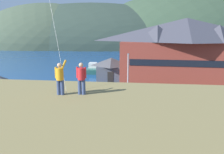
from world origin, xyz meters
TOP-DOWN VIEW (x-y plane):
  - ground_plane at (0.00, 0.00)m, footprint 600.00×600.00m
  - parking_lot_pad at (0.00, 5.00)m, footprint 40.00×20.00m
  - bay_water at (0.00, 60.00)m, footprint 360.00×84.00m
  - far_hill_west_ridge at (-52.13, 112.17)m, footprint 85.94×67.93m
  - far_hill_east_peak at (-27.62, 114.32)m, footprint 143.19×69.44m
  - far_hill_center_saddle at (27.83, 118.96)m, footprint 114.62×73.86m
  - harbor_lodge at (10.97, 22.47)m, footprint 24.80×11.34m
  - storage_shed_waterside at (-2.68, 22.65)m, footprint 6.02×5.13m
  - wharf_dock at (-4.35, 34.37)m, footprint 3.20×12.36m
  - moored_boat_wharfside at (-7.97, 30.96)m, footprint 3.26×8.13m
  - parked_car_back_row_left at (3.67, 6.68)m, footprint 4.31×2.28m
  - parked_car_corner_spot at (8.48, 0.57)m, footprint 4.28×2.20m
  - parked_car_back_row_right at (-9.44, -0.30)m, footprint 4.32×2.30m
  - parked_car_front_row_silver at (11.38, 6.33)m, footprint 4.30×2.25m
  - parked_car_mid_row_far at (1.74, 1.23)m, footprint 4.26×2.17m
  - parking_light_pole at (1.17, 10.56)m, footprint 0.24×0.78m
  - person_kite_flyer at (-1.44, -9.39)m, footprint 0.55×0.64m
  - person_companion at (-0.32, -9.20)m, footprint 0.55×0.40m

SIDE VIEW (x-z plane):
  - ground_plane at x=0.00m, z-range 0.00..0.00m
  - far_hill_west_ridge at x=-52.13m, z-range -24.54..24.54m
  - far_hill_east_peak at x=-27.62m, z-range -24.53..24.53m
  - far_hill_center_saddle at x=27.83m, z-range -30.65..30.65m
  - bay_water at x=0.00m, z-range 0.00..0.03m
  - parking_lot_pad at x=0.00m, z-range 0.00..0.10m
  - wharf_dock at x=-4.35m, z-range 0.00..0.70m
  - moored_boat_wharfside at x=-7.97m, z-range -0.36..1.80m
  - parked_car_back_row_left at x=3.67m, z-range 0.15..1.97m
  - parked_car_corner_spot at x=8.48m, z-range 0.15..1.97m
  - parked_car_back_row_right at x=-9.44m, z-range 0.15..1.97m
  - parked_car_front_row_silver at x=11.38m, z-range 0.15..1.97m
  - parked_car_mid_row_far at x=1.74m, z-range 0.15..1.97m
  - storage_shed_waterside at x=-2.68m, z-range 0.09..4.42m
  - parking_light_pole at x=1.17m, z-range 0.63..6.90m
  - harbor_lodge at x=10.97m, z-range 0.37..12.05m
  - person_companion at x=-0.32m, z-range 6.25..7.99m
  - person_kite_flyer at x=-1.44m, z-range 6.20..8.06m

